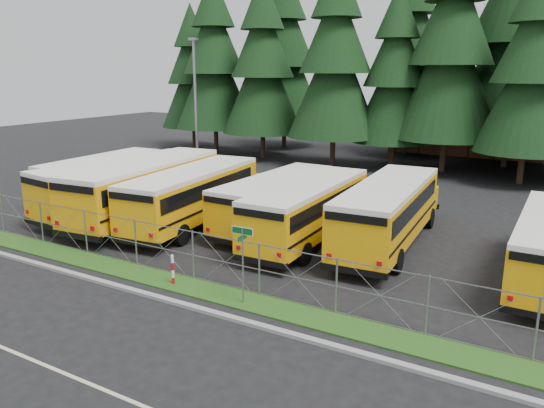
{
  "coord_description": "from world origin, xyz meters",
  "views": [
    {
      "loc": [
        11.36,
        -16.18,
        8.01
      ],
      "look_at": [
        -0.38,
        4.0,
        2.02
      ],
      "focal_mm": 35.0,
      "sensor_mm": 36.0,
      "label": 1
    }
  ],
  "objects_px": {
    "bus_5": "(312,211)",
    "light_standard": "(196,103)",
    "bus_0": "(106,177)",
    "bus_3": "(197,197)",
    "bus_6": "(390,214)",
    "striped_bollard": "(173,270)",
    "bus_2": "(151,189)",
    "street_sign": "(243,249)",
    "bus_4": "(278,201)",
    "bus_1": "(127,187)"
  },
  "relations": [
    {
      "from": "bus_3",
      "to": "bus_5",
      "type": "distance_m",
      "value": 6.4
    },
    {
      "from": "bus_5",
      "to": "light_standard",
      "type": "height_order",
      "value": "light_standard"
    },
    {
      "from": "bus_5",
      "to": "bus_6",
      "type": "relative_size",
      "value": 0.95
    },
    {
      "from": "bus_5",
      "to": "light_standard",
      "type": "bearing_deg",
      "value": 144.55
    },
    {
      "from": "bus_2",
      "to": "street_sign",
      "type": "height_order",
      "value": "bus_2"
    },
    {
      "from": "bus_5",
      "to": "striped_bollard",
      "type": "relative_size",
      "value": 9.07
    },
    {
      "from": "bus_2",
      "to": "light_standard",
      "type": "relative_size",
      "value": 1.21
    },
    {
      "from": "bus_6",
      "to": "striped_bollard",
      "type": "relative_size",
      "value": 9.57
    },
    {
      "from": "bus_1",
      "to": "bus_6",
      "type": "distance_m",
      "value": 14.82
    },
    {
      "from": "bus_6",
      "to": "bus_5",
      "type": "bearing_deg",
      "value": -165.56
    },
    {
      "from": "bus_0",
      "to": "light_standard",
      "type": "height_order",
      "value": "light_standard"
    },
    {
      "from": "bus_4",
      "to": "street_sign",
      "type": "xyz_separation_m",
      "value": [
        3.59,
        -8.8,
        0.69
      ]
    },
    {
      "from": "bus_4",
      "to": "light_standard",
      "type": "distance_m",
      "value": 15.27
    },
    {
      "from": "bus_2",
      "to": "bus_3",
      "type": "xyz_separation_m",
      "value": [
        2.89,
        0.33,
        -0.12
      ]
    },
    {
      "from": "bus_4",
      "to": "street_sign",
      "type": "height_order",
      "value": "street_sign"
    },
    {
      "from": "bus_0",
      "to": "bus_2",
      "type": "height_order",
      "value": "bus_2"
    },
    {
      "from": "bus_6",
      "to": "light_standard",
      "type": "relative_size",
      "value": 1.13
    },
    {
      "from": "bus_3",
      "to": "bus_5",
      "type": "xyz_separation_m",
      "value": [
        6.38,
        0.59,
        -0.06
      ]
    },
    {
      "from": "bus_6",
      "to": "street_sign",
      "type": "xyz_separation_m",
      "value": [
        -2.35,
        -8.76,
        0.53
      ]
    },
    {
      "from": "striped_bollard",
      "to": "bus_5",
      "type": "bearing_deg",
      "value": 74.17
    },
    {
      "from": "bus_6",
      "to": "striped_bollard",
      "type": "distance_m",
      "value": 10.36
    },
    {
      "from": "bus_0",
      "to": "street_sign",
      "type": "relative_size",
      "value": 3.62
    },
    {
      "from": "bus_0",
      "to": "bus_3",
      "type": "relative_size",
      "value": 0.89
    },
    {
      "from": "bus_1",
      "to": "striped_bollard",
      "type": "relative_size",
      "value": 9.68
    },
    {
      "from": "bus_2",
      "to": "bus_1",
      "type": "bearing_deg",
      "value": 169.76
    },
    {
      "from": "bus_3",
      "to": "bus_2",
      "type": "bearing_deg",
      "value": -179.16
    },
    {
      "from": "bus_4",
      "to": "bus_6",
      "type": "relative_size",
      "value": 0.89
    },
    {
      "from": "bus_4",
      "to": "bus_6",
      "type": "bearing_deg",
      "value": 0.98
    },
    {
      "from": "bus_2",
      "to": "bus_6",
      "type": "relative_size",
      "value": 1.07
    },
    {
      "from": "street_sign",
      "to": "bus_6",
      "type": "bearing_deg",
      "value": 75.01
    },
    {
      "from": "striped_bollard",
      "to": "bus_2",
      "type": "bearing_deg",
      "value": 137.09
    },
    {
      "from": "striped_bollard",
      "to": "light_standard",
      "type": "relative_size",
      "value": 0.12
    },
    {
      "from": "bus_3",
      "to": "bus_6",
      "type": "distance_m",
      "value": 9.97
    },
    {
      "from": "bus_4",
      "to": "striped_bollard",
      "type": "relative_size",
      "value": 8.54
    },
    {
      "from": "bus_3",
      "to": "light_standard",
      "type": "xyz_separation_m",
      "value": [
        -8.04,
        10.35,
        4.01
      ]
    },
    {
      "from": "bus_0",
      "to": "bus_5",
      "type": "xyz_separation_m",
      "value": [
        15.03,
        -1.22,
        0.1
      ]
    },
    {
      "from": "bus_3",
      "to": "light_standard",
      "type": "relative_size",
      "value": 1.12
    },
    {
      "from": "bus_4",
      "to": "bus_5",
      "type": "distance_m",
      "value": 2.76
    },
    {
      "from": "bus_2",
      "to": "bus_5",
      "type": "height_order",
      "value": "bus_2"
    },
    {
      "from": "bus_3",
      "to": "bus_4",
      "type": "relative_size",
      "value": 1.11
    },
    {
      "from": "bus_6",
      "to": "bus_2",
      "type": "bearing_deg",
      "value": -174.6
    },
    {
      "from": "bus_1",
      "to": "bus_3",
      "type": "height_order",
      "value": "bus_1"
    },
    {
      "from": "bus_1",
      "to": "striped_bollard",
      "type": "xyz_separation_m",
      "value": [
        9.11,
        -6.78,
        -0.92
      ]
    },
    {
      "from": "bus_6",
      "to": "street_sign",
      "type": "relative_size",
      "value": 4.09
    },
    {
      "from": "bus_2",
      "to": "bus_4",
      "type": "relative_size",
      "value": 1.2
    },
    {
      "from": "bus_6",
      "to": "light_standard",
      "type": "bearing_deg",
      "value": 150.45
    },
    {
      "from": "bus_4",
      "to": "street_sign",
      "type": "relative_size",
      "value": 3.65
    },
    {
      "from": "bus_0",
      "to": "bus_4",
      "type": "xyz_separation_m",
      "value": [
        12.54,
        -0.05,
        0.01
      ]
    },
    {
      "from": "bus_1",
      "to": "bus_4",
      "type": "xyz_separation_m",
      "value": [
        8.76,
        1.94,
        -0.18
      ]
    },
    {
      "from": "bus_1",
      "to": "bus_2",
      "type": "distance_m",
      "value": 1.99
    }
  ]
}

